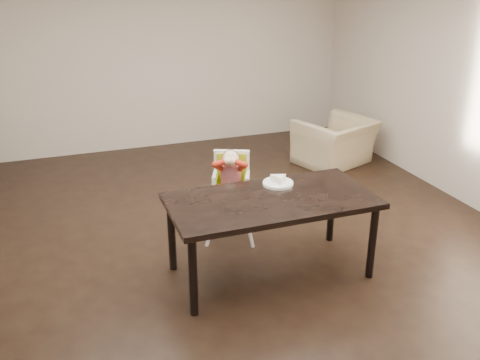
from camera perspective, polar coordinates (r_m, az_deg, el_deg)
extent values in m
plane|color=black|center=(5.31, -1.18, -7.69)|extent=(7.00, 7.00, 0.00)
cube|color=beige|center=(8.10, -9.46, 12.74)|extent=(6.00, 0.02, 2.70)
cube|color=black|center=(4.66, 3.39, -2.22)|extent=(1.80, 0.90, 0.05)
cylinder|color=black|center=(4.29, -5.02, -10.27)|extent=(0.07, 0.07, 0.70)
cylinder|color=black|center=(4.90, 13.94, -6.49)|extent=(0.07, 0.07, 0.70)
cylinder|color=black|center=(4.92, -7.30, -5.85)|extent=(0.07, 0.07, 0.70)
cylinder|color=black|center=(5.45, 9.73, -3.04)|extent=(0.07, 0.07, 0.70)
cylinder|color=white|center=(5.35, -2.99, -4.43)|extent=(0.05, 0.05, 0.50)
cylinder|color=white|center=(5.33, 0.85, -4.52)|extent=(0.05, 0.05, 0.50)
cylinder|color=white|center=(5.67, -2.64, -2.81)|extent=(0.05, 0.05, 0.50)
cylinder|color=white|center=(5.65, 0.98, -2.89)|extent=(0.05, 0.05, 0.50)
cube|color=white|center=(5.39, -0.97, -1.25)|extent=(0.45, 0.44, 0.04)
cube|color=#A6B917|center=(5.38, -0.97, -0.94)|extent=(0.37, 0.36, 0.03)
cube|color=white|center=(5.44, -0.89, 1.32)|extent=(0.35, 0.18, 0.38)
cube|color=#A6B917|center=(5.42, -0.90, 1.13)|extent=(0.29, 0.13, 0.34)
cube|color=black|center=(5.36, -1.57, 0.88)|extent=(0.09, 0.16, 0.02)
cube|color=black|center=(5.36, -0.33, 0.86)|extent=(0.09, 0.16, 0.02)
cylinder|color=red|center=(5.33, -0.98, 0.38)|extent=(0.27, 0.27, 0.24)
sphere|color=beige|center=(5.24, -1.01, 2.31)|extent=(0.21, 0.21, 0.16)
ellipsoid|color=brown|center=(5.26, -0.99, 2.57)|extent=(0.21, 0.21, 0.12)
sphere|color=beige|center=(5.16, -1.42, 2.04)|extent=(0.09, 0.09, 0.07)
sphere|color=beige|center=(5.16, -0.72, 2.02)|extent=(0.09, 0.09, 0.07)
cylinder|color=white|center=(4.93, 4.07, -0.38)|extent=(0.36, 0.36, 0.02)
torus|color=white|center=(4.92, 4.08, -0.25)|extent=(0.36, 0.36, 0.01)
imported|color=tan|center=(7.56, 10.14, 4.80)|extent=(1.13, 0.93, 0.85)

